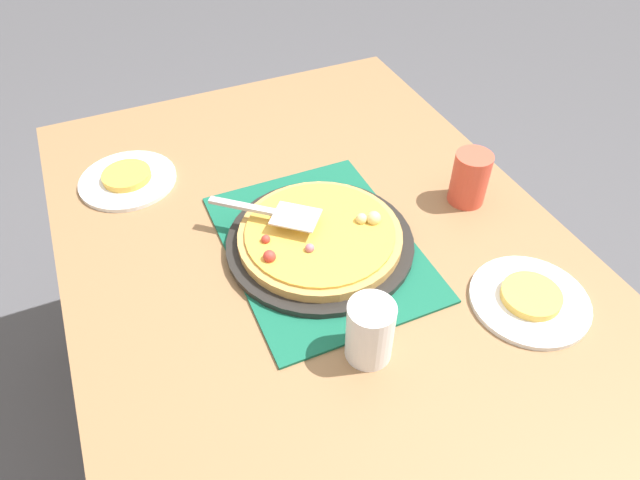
# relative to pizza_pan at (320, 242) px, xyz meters

# --- Properties ---
(ground_plane) EXTENTS (8.00, 8.00, 0.00)m
(ground_plane) POSITION_rel_pizza_pan_xyz_m (0.00, 0.00, -0.76)
(ground_plane) COLOR #4C4C51
(dining_table) EXTENTS (1.40, 1.00, 0.75)m
(dining_table) POSITION_rel_pizza_pan_xyz_m (0.00, 0.00, -0.12)
(dining_table) COLOR olive
(dining_table) RESTS_ON ground_plane
(placemat) EXTENTS (0.48, 0.36, 0.01)m
(placemat) POSITION_rel_pizza_pan_xyz_m (0.00, 0.00, -0.01)
(placemat) COLOR #145B42
(placemat) RESTS_ON dining_table
(pizza_pan) EXTENTS (0.38, 0.38, 0.01)m
(pizza_pan) POSITION_rel_pizza_pan_xyz_m (0.00, 0.00, 0.00)
(pizza_pan) COLOR black
(pizza_pan) RESTS_ON placemat
(pizza) EXTENTS (0.33, 0.33, 0.05)m
(pizza) POSITION_rel_pizza_pan_xyz_m (0.00, 0.00, 0.02)
(pizza) COLOR tan
(pizza) RESTS_ON pizza_pan
(plate_near_left) EXTENTS (0.22, 0.22, 0.01)m
(plate_near_left) POSITION_rel_pizza_pan_xyz_m (-0.38, -0.32, -0.01)
(plate_near_left) COLOR white
(plate_near_left) RESTS_ON dining_table
(plate_far_right) EXTENTS (0.22, 0.22, 0.01)m
(plate_far_right) POSITION_rel_pizza_pan_xyz_m (0.29, 0.30, -0.01)
(plate_far_right) COLOR white
(plate_far_right) RESTS_ON dining_table
(served_slice_left) EXTENTS (0.11, 0.11, 0.02)m
(served_slice_left) POSITION_rel_pizza_pan_xyz_m (-0.38, -0.32, 0.01)
(served_slice_left) COLOR gold
(served_slice_left) RESTS_ON plate_near_left
(served_slice_right) EXTENTS (0.11, 0.11, 0.02)m
(served_slice_right) POSITION_rel_pizza_pan_xyz_m (0.29, 0.30, 0.01)
(served_slice_right) COLOR #EAB747
(served_slice_right) RESTS_ON plate_far_right
(cup_near) EXTENTS (0.08, 0.08, 0.12)m
(cup_near) POSITION_rel_pizza_pan_xyz_m (-0.01, 0.36, 0.05)
(cup_near) COLOR #E04C38
(cup_near) RESTS_ON dining_table
(cup_far) EXTENTS (0.08, 0.08, 0.12)m
(cup_far) POSITION_rel_pizza_pan_xyz_m (0.27, -0.03, 0.05)
(cup_far) COLOR white
(cup_far) RESTS_ON dining_table
(pizza_server) EXTENTS (0.18, 0.20, 0.01)m
(pizza_server) POSITION_rel_pizza_pan_xyz_m (-0.06, -0.07, 0.06)
(pizza_server) COLOR silver
(pizza_server) RESTS_ON pizza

